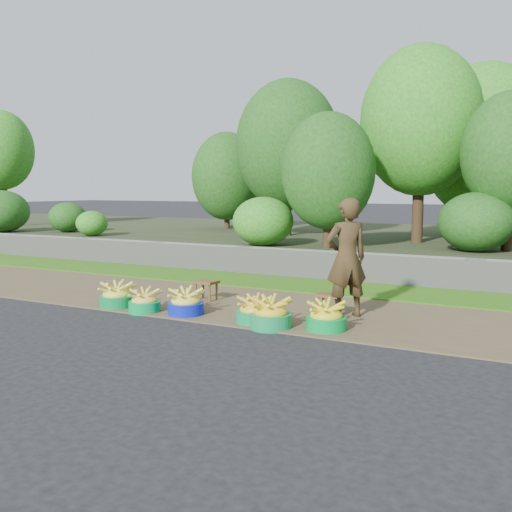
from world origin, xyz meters
The scene contains 15 objects.
ground_plane centered at (0.00, 0.00, 0.00)m, with size 120.00×120.00×0.00m, color black.
dirt_shoulder centered at (0.00, 1.25, 0.01)m, with size 80.00×2.50×0.02m, color brown.
grass_verge centered at (0.00, 3.25, 0.02)m, with size 80.00×1.50×0.04m, color #346B14.
retaining_wall centered at (0.00, 4.10, 0.28)m, with size 80.00×0.35×0.55m, color gray.
earth_bank centered at (0.00, 9.00, 0.25)m, with size 80.00×10.00×0.50m, color #2F371E.
vegetation centered at (1.46, 8.15, 2.60)m, with size 31.75×7.65×4.43m.
basin_a centered at (-2.25, 0.26, 0.17)m, with size 0.50×0.50×0.37m.
basin_b centered at (-1.68, 0.18, 0.15)m, with size 0.45×0.45×0.33m.
basin_c centered at (-1.06, 0.30, 0.17)m, with size 0.50×0.50×0.37m.
basin_d centered at (0.01, 0.30, 0.16)m, with size 0.48×0.48×0.36m.
basin_e centered at (0.30, 0.19, 0.17)m, with size 0.52×0.52×0.39m.
basin_f centered at (0.96, 0.37, 0.17)m, with size 0.50×0.50×0.37m.
stool_left centered at (-1.35, 1.27, 0.26)m, with size 0.37×0.29×0.30m.
stool_right centered at (0.70, 1.18, 0.25)m, with size 0.35×0.27×0.29m.
vendor_woman centered at (0.94, 1.17, 0.82)m, with size 0.58×0.38×1.59m, color black.
Camera 1 is at (3.36, -6.05, 1.73)m, focal length 40.00 mm.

